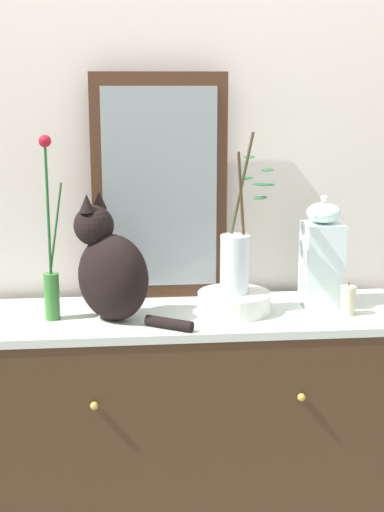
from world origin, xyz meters
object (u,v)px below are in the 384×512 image
at_px(cat_sitting, 110,269).
at_px(vase_glass_clear, 236,258).
at_px(candle_pillar, 348,300).
at_px(vase_slim_green, 51,271).
at_px(sideboard, 192,446).
at_px(bowl_porcelain, 235,302).
at_px(jar_lidded_porcelain, 322,255).
at_px(mirror_leaning, 160,188).

xyz_separation_m(cat_sitting, vase_glass_clear, (0.38, 0.04, 0.01)).
distance_m(vase_glass_clear, candle_pillar, 0.37).
bearing_deg(candle_pillar, vase_slim_green, 177.26).
relative_size(sideboard, bowl_porcelain, 5.97).
bearing_deg(vase_glass_clear, cat_sitting, -174.32).
distance_m(bowl_porcelain, jar_lidded_porcelain, 0.32).
height_order(sideboard, candle_pillar, candle_pillar).
bearing_deg(jar_lidded_porcelain, sideboard, -172.52).
relative_size(vase_slim_green, bowl_porcelain, 2.41).
xyz_separation_m(bowl_porcelain, vase_glass_clear, (0.00, -0.00, 0.14)).
height_order(vase_slim_green, candle_pillar, vase_slim_green).
bearing_deg(bowl_porcelain, sideboard, 178.03).
xyz_separation_m(bowl_porcelain, jar_lidded_porcelain, (0.29, 0.06, 0.13)).
relative_size(vase_glass_clear, candle_pillar, 4.88).
distance_m(cat_sitting, bowl_porcelain, 0.40).
height_order(cat_sitting, vase_slim_green, vase_slim_green).
relative_size(mirror_leaning, jar_lidded_porcelain, 2.06).
relative_size(cat_sitting, bowl_porcelain, 1.67).
height_order(sideboard, cat_sitting, cat_sitting).
xyz_separation_m(sideboard, cat_sitting, (-0.25, -0.04, 0.61)).
distance_m(sideboard, vase_slim_green, 0.74).
bearing_deg(mirror_leaning, jar_lidded_porcelain, -14.38).
distance_m(sideboard, bowl_porcelain, 0.50).
distance_m(mirror_leaning, bowl_porcelain, 0.44).
height_order(mirror_leaning, bowl_porcelain, mirror_leaning).
bearing_deg(candle_pillar, vase_glass_clear, 170.10).
relative_size(bowl_porcelain, vase_glass_clear, 0.46).
height_order(vase_slim_green, jar_lidded_porcelain, vase_slim_green).
bearing_deg(cat_sitting, bowl_porcelain, 5.77).
bearing_deg(bowl_porcelain, vase_glass_clear, -3.69).
distance_m(jar_lidded_porcelain, candle_pillar, 0.17).
height_order(bowl_porcelain, jar_lidded_porcelain, jar_lidded_porcelain).
bearing_deg(candle_pillar, cat_sitting, 178.32).
distance_m(cat_sitting, candle_pillar, 0.73).
xyz_separation_m(cat_sitting, vase_slim_green, (-0.18, 0.02, -0.01)).
bearing_deg(vase_slim_green, mirror_leaning, 31.47).
relative_size(sideboard, jar_lidded_porcelain, 3.85).
bearing_deg(vase_slim_green, cat_sitting, -7.08).
bearing_deg(sideboard, bowl_porcelain, -1.97).
height_order(mirror_leaning, jar_lidded_porcelain, mirror_leaning).
bearing_deg(bowl_porcelain, mirror_leaning, 139.04).
relative_size(sideboard, vase_slim_green, 2.47).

